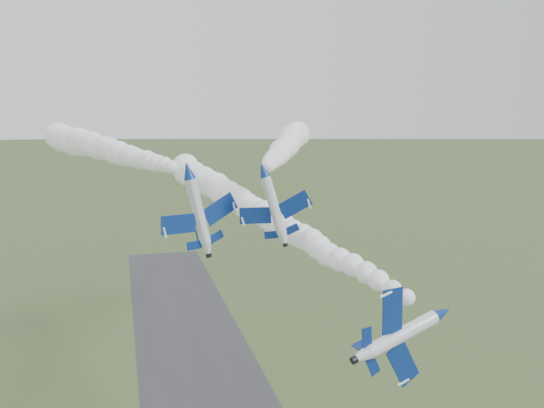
{
  "coord_description": "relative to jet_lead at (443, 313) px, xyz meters",
  "views": [
    {
      "loc": [
        -13.85,
        -54.0,
        51.55
      ],
      "look_at": [
        4.1,
        16.94,
        39.84
      ],
      "focal_mm": 40.0,
      "sensor_mm": 36.0,
      "label": 1
    }
  ],
  "objects": [
    {
      "name": "smoke_trail_jet_lead",
      "position": [
        -8.85,
        41.12,
        3.37
      ],
      "size": [
        24.01,
        78.39,
        5.71
      ],
      "primitive_type": null,
      "rotation": [
        0.0,
        0.0,
        0.24
      ],
      "color": "white"
    },
    {
      "name": "jet_pair_left",
      "position": [
        -21.4,
        25.3,
        11.86
      ],
      "size": [
        10.66,
        12.68,
        3.82
      ],
      "rotation": [
        0.0,
        -0.23,
        0.32
      ],
      "color": "white"
    },
    {
      "name": "smoke_trail_jet_pair_left",
      "position": [
        -32.57,
        59.18,
        12.61
      ],
      "size": [
        25.82,
        63.99,
        5.65
      ],
      "primitive_type": null,
      "rotation": [
        0.0,
        0.0,
        0.32
      ],
      "color": "white"
    },
    {
      "name": "smoke_trail_jet_pair_right",
      "position": [
        0.55,
        58.73,
        12.49
      ],
      "size": [
        28.39,
        67.44,
        5.75
      ],
      "primitive_type": null,
      "rotation": [
        0.0,
        0.0,
        -0.34
      ],
      "color": "white"
    },
    {
      "name": "jet_lead",
      "position": [
        0.0,
        0.0,
        0.0
      ],
      "size": [
        4.33,
        11.83,
        9.52
      ],
      "rotation": [
        0.0,
        1.31,
        0.24
      ],
      "color": "white"
    },
    {
      "name": "jet_pair_right",
      "position": [
        -12.1,
        24.09,
        11.81
      ],
      "size": [
        9.18,
        11.05,
        3.55
      ],
      "rotation": [
        0.0,
        -0.29,
        -0.34
      ],
      "color": "white"
    }
  ]
}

